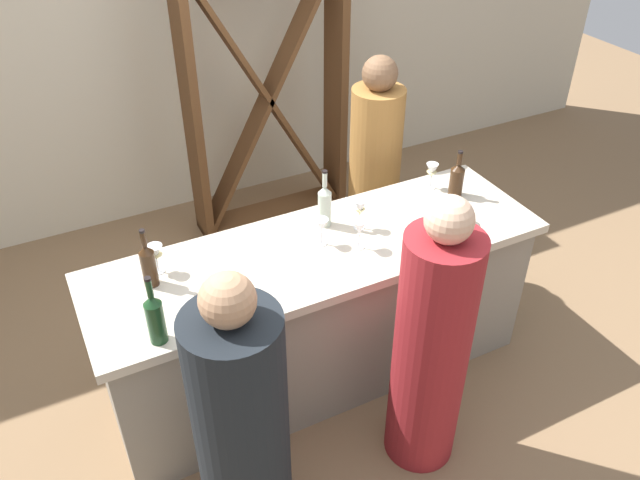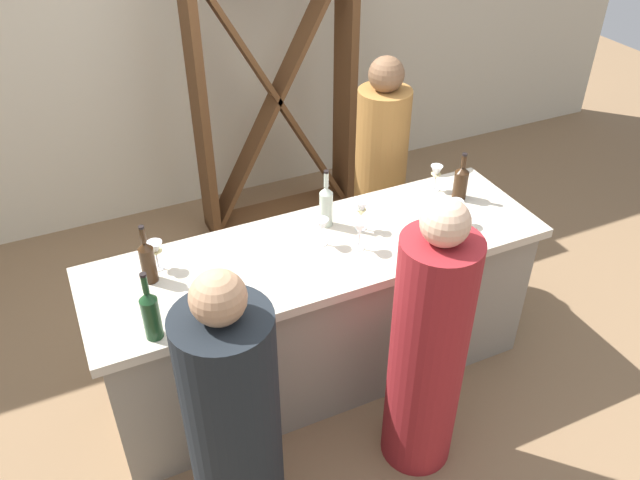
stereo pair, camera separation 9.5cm
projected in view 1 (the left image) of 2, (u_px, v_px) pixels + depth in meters
ground_plane at (320, 371)px, 3.78m from camera, size 12.00×12.00×0.00m
back_wall at (180, 27)px, 4.56m from camera, size 8.00×0.10×2.80m
bar_counter at (320, 314)px, 3.52m from camera, size 2.37×0.73×0.90m
wine_rack at (267, 98)px, 4.55m from camera, size 1.17×0.28×1.99m
wine_bottle_leftmost_olive_green at (155, 317)px, 2.65m from camera, size 0.08×0.08×0.34m
wine_bottle_second_left_amber_brown at (148, 264)px, 2.96m from camera, size 0.07×0.07×0.31m
wine_bottle_center_clear_pale at (325, 205)px, 3.35m from camera, size 0.07×0.07×0.33m
wine_bottle_second_right_amber_brown at (457, 179)px, 3.61m from camera, size 0.08×0.08×0.28m
wine_glass_near_left at (453, 206)px, 3.40m from camera, size 0.08×0.08×0.14m
wine_glass_near_center at (359, 228)px, 3.19m from camera, size 0.08×0.08×0.16m
wine_glass_near_right at (321, 226)px, 3.22m from camera, size 0.07×0.07×0.15m
wine_glass_far_left at (360, 209)px, 3.33m from camera, size 0.06×0.06×0.17m
wine_glass_far_center at (155, 254)px, 3.04m from camera, size 0.08×0.08×0.15m
wine_glass_far_right at (432, 172)px, 3.67m from camera, size 0.07×0.07×0.16m
person_left_guest at (431, 349)px, 2.96m from camera, size 0.38×0.38×1.52m
person_center_guest at (242, 430)px, 2.62m from camera, size 0.40×0.40×1.48m
person_right_guest at (374, 179)px, 4.19m from camera, size 0.40×0.40×1.53m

